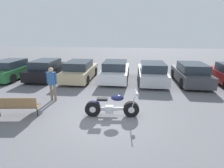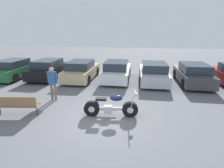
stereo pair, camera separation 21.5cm
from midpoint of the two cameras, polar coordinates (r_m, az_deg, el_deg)
name	(u,v)px [view 2 (the right image)]	position (r m, az deg, el deg)	size (l,w,h in m)	color
ground_plane	(103,117)	(7.37, -2.12, -10.83)	(60.00, 60.00, 0.00)	slate
motorcycle	(110,107)	(7.29, 0.26, -7.45)	(2.25, 0.62, 1.11)	black
parked_car_green	(15,69)	(15.06, -28.72, 4.32)	(1.85, 4.12, 1.38)	#286B38
parked_car_black	(49,69)	(14.00, -19.37, 4.64)	(1.85, 4.12, 1.38)	black
parked_car_champagne	(81,71)	(12.87, -9.48, 4.35)	(1.85, 4.12, 1.38)	#C6B284
parked_car_white	(117,71)	(12.55, 2.07, 4.25)	(1.85, 4.12, 1.38)	white
parked_car_silver	(154,73)	(12.32, 13.90, 3.51)	(1.85, 4.12, 1.38)	#BCBCC1
parked_car_dark_grey	(193,74)	(12.87, 25.32, 2.91)	(1.85, 4.12, 1.38)	#3D3D42
park_bench	(16,104)	(8.20, -28.15, -5.77)	(1.81, 0.63, 0.89)	#997047
person_standing	(52,81)	(9.20, -18.24, 1.00)	(0.52, 0.23, 1.73)	#726656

